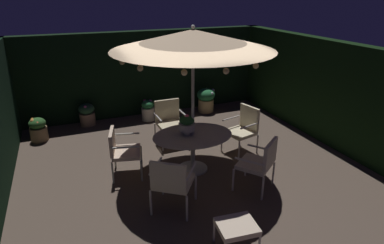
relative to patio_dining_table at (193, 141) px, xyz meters
name	(u,v)px	position (x,y,z in m)	size (l,w,h in m)	color
ground_plane	(195,173)	(-0.02, -0.14, -0.62)	(7.22, 7.76, 0.02)	brown
hedge_backdrop_rear	(144,73)	(-0.02, 3.59, 0.55)	(7.22, 0.30, 2.33)	black
hedge_backdrop_right	(339,96)	(3.44, -0.14, 0.55)	(0.30, 7.76, 2.33)	black
patio_dining_table	(193,141)	(0.00, 0.00, 0.00)	(1.57, 1.22, 0.76)	beige
patio_umbrella	(193,40)	(0.00, 0.00, 1.93)	(2.88, 2.88, 2.80)	beige
centerpiece_planter	(187,124)	(-0.10, 0.05, 0.37)	(0.32, 0.32, 0.41)	beige
patio_chair_north	(244,127)	(1.34, 0.34, -0.03)	(0.70, 0.70, 1.02)	beige
patio_chair_northeast	(170,119)	(-0.02, 1.38, -0.03)	(0.66, 0.61, 0.99)	silver
patio_chair_east	(121,149)	(-1.33, 0.32, -0.05)	(0.69, 0.74, 0.93)	beige
patio_chair_southeast	(172,180)	(-0.81, -1.11, -0.03)	(0.85, 0.85, 0.97)	silver
patio_chair_south	(260,161)	(0.83, -1.09, -0.04)	(0.83, 0.83, 0.97)	beige
ottoman_footrest	(237,227)	(-0.26, -2.23, -0.25)	(0.57, 0.50, 0.41)	silver
potted_plant_back_center	(87,114)	(-1.72, 3.19, -0.31)	(0.41, 0.41, 0.59)	#856552
potted_plant_back_left	(206,99)	(1.62, 2.96, -0.24)	(0.52, 0.52, 0.70)	tan
potted_plant_left_far	(38,129)	(-2.88, 2.62, -0.32)	(0.39, 0.39, 0.57)	olive
potted_plant_right_far	(148,110)	(-0.13, 2.94, -0.32)	(0.35, 0.35, 0.57)	beige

